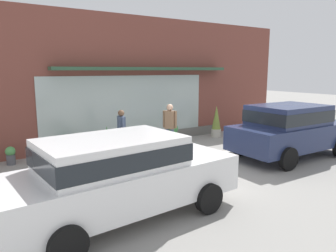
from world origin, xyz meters
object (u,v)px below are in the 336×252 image
at_px(fire_hydrant, 144,146).
at_px(pedestrian_passerby, 170,124).
at_px(pedestrian_with_handbag, 122,130).
at_px(potted_plant_by_entrance, 70,145).
at_px(potted_plant_trailing_edge, 149,139).
at_px(potted_plant_window_right, 216,122).
at_px(potted_plant_near_hydrant, 11,155).
at_px(parked_car_white, 119,173).
at_px(potted_plant_window_left, 173,132).
at_px(parked_car_navy, 290,128).
at_px(potted_plant_doorstep, 107,140).

bearing_deg(fire_hydrant, pedestrian_passerby, 9.24).
distance_m(pedestrian_with_handbag, potted_plant_by_entrance, 1.79).
height_order(pedestrian_with_handbag, potted_plant_trailing_edge, pedestrian_with_handbag).
bearing_deg(potted_plant_window_right, fire_hydrant, -163.84).
bearing_deg(potted_plant_near_hydrant, parked_car_white, -76.13).
xyz_separation_m(potted_plant_window_left, potted_plant_by_entrance, (-3.85, 0.33, -0.08)).
bearing_deg(parked_car_navy, potted_plant_by_entrance, 146.86).
distance_m(potted_plant_trailing_edge, potted_plant_by_entrance, 2.90).
height_order(potted_plant_window_right, potted_plant_by_entrance, potted_plant_window_right).
relative_size(potted_plant_doorstep, potted_plant_trailing_edge, 1.94).
bearing_deg(potted_plant_doorstep, potted_plant_near_hydrant, 176.66).
bearing_deg(parked_car_navy, potted_plant_doorstep, 141.81).
relative_size(pedestrian_passerby, parked_car_white, 0.35).
height_order(fire_hydrant, potted_plant_trailing_edge, fire_hydrant).
distance_m(potted_plant_window_right, potted_plant_near_hydrant, 7.89).
relative_size(pedestrian_passerby, potted_plant_trailing_edge, 3.51).
bearing_deg(parked_car_white, potted_plant_trailing_edge, 50.72).
bearing_deg(pedestrian_passerby, potted_plant_by_entrance, 24.65).
bearing_deg(parked_car_white, pedestrian_passerby, 41.69).
distance_m(pedestrian_passerby, parked_car_white, 5.15).
distance_m(pedestrian_passerby, parked_car_navy, 3.95).
bearing_deg(potted_plant_near_hydrant, fire_hydrant, -22.25).
distance_m(parked_car_white, potted_plant_window_left, 6.45).
bearing_deg(potted_plant_window_left, potted_plant_trailing_edge, 170.07).
xyz_separation_m(pedestrian_passerby, potted_plant_window_left, (0.80, 1.02, -0.53)).
height_order(fire_hydrant, pedestrian_with_handbag, pedestrian_with_handbag).
relative_size(parked_car_white, potted_plant_window_right, 3.50).
relative_size(pedestrian_with_handbag, potted_plant_window_left, 1.94).
distance_m(pedestrian_with_handbag, potted_plant_near_hydrant, 3.40).
bearing_deg(potted_plant_window_right, potted_plant_by_entrance, 176.91).
distance_m(potted_plant_doorstep, potted_plant_by_entrance, 1.24).
relative_size(parked_car_navy, potted_plant_window_right, 3.20).
xyz_separation_m(parked_car_white, potted_plant_doorstep, (1.77, 4.85, -0.46)).
height_order(potted_plant_window_left, potted_plant_near_hydrant, potted_plant_window_left).
bearing_deg(potted_plant_by_entrance, potted_plant_doorstep, -8.25).
bearing_deg(potted_plant_by_entrance, potted_plant_window_right, -3.09).
distance_m(potted_plant_window_left, potted_plant_by_entrance, 3.86).
bearing_deg(potted_plant_window_right, parked_car_navy, -92.06).
height_order(pedestrian_passerby, potted_plant_doorstep, pedestrian_passerby).
distance_m(pedestrian_with_handbag, potted_plant_window_right, 4.73).
bearing_deg(pedestrian_passerby, parked_car_navy, -173.99).
height_order(pedestrian_with_handbag, pedestrian_passerby, pedestrian_passerby).
xyz_separation_m(pedestrian_with_handbag, parked_car_white, (-1.96, -4.05, 0.01)).
height_order(potted_plant_window_right, potted_plant_near_hydrant, potted_plant_window_right).
xyz_separation_m(pedestrian_with_handbag, potted_plant_by_entrance, (-1.41, 0.98, -0.51)).
bearing_deg(potted_plant_trailing_edge, potted_plant_near_hydrant, 177.99).
xyz_separation_m(fire_hydrant, potted_plant_window_left, (1.91, 1.20, 0.06)).
height_order(potted_plant_doorstep, potted_plant_trailing_edge, potted_plant_doorstep).
bearing_deg(parked_car_white, potted_plant_window_right, 31.36).
height_order(parked_car_white, potted_plant_window_right, parked_car_white).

